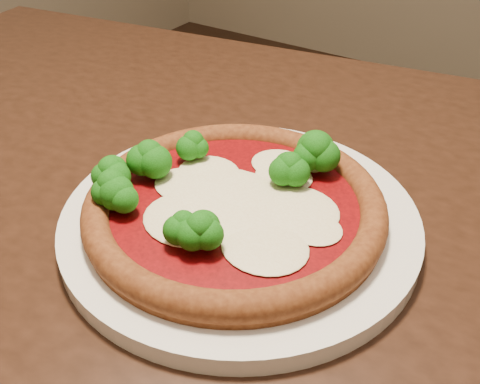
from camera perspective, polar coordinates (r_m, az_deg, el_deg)
The scene contains 3 objects.
dining_table at distance 0.60m, azimuth -4.92°, elevation -7.77°, with size 1.38×1.06×0.75m.
plate at distance 0.50m, azimuth 0.00°, elevation -2.86°, with size 0.33×0.33×0.02m, color white.
pizza at distance 0.49m, azimuth -1.07°, elevation -0.91°, with size 0.27×0.27×0.06m.
Camera 1 is at (0.07, -0.58, 1.07)m, focal length 40.00 mm.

